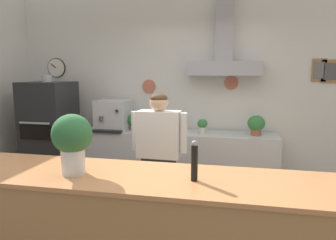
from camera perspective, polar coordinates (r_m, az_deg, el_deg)
back_wall_assembly at (r=4.68m, az=4.26°, el=6.52°), size 5.58×2.64×2.93m
back_prep_counter at (r=4.67m, az=1.67°, el=-7.61°), size 2.81×0.55×0.89m
pizza_oven at (r=5.00m, az=-20.42°, el=-2.76°), size 0.64×0.70×1.70m
shop_worker at (r=3.47m, az=-1.62°, el=-6.99°), size 0.62×0.23×1.52m
espresso_machine at (r=4.78m, az=-9.87°, el=0.84°), size 0.47×0.48×0.45m
potted_sage at (r=4.60m, az=0.56°, el=-0.34°), size 0.22×0.22×0.25m
potted_thyme at (r=4.48m, az=15.58°, el=-0.75°), size 0.24×0.24×0.27m
potted_rosemary at (r=4.47m, az=6.22°, el=-0.94°), size 0.14×0.14×0.20m
potted_basil at (r=4.72m, az=-6.14°, el=-0.16°), size 0.20×0.20×0.24m
pepper_grinder at (r=2.09m, az=4.77°, el=-7.36°), size 0.04×0.04×0.27m
basil_vase at (r=2.29m, az=-16.85°, el=-3.58°), size 0.28×0.28×0.42m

